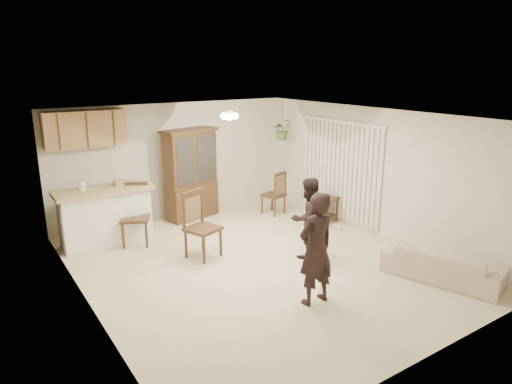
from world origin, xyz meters
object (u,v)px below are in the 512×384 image
sofa (443,258)px  chair_hutch_right (273,202)px  side_table (324,209)px  adult (316,243)px  chair_hutch_left (136,228)px  chair_bar (203,239)px  child (308,220)px  china_hutch (191,175)px

sofa → chair_hutch_right: size_ratio=1.88×
sofa → side_table: size_ratio=2.99×
adult → side_table: bearing=-136.1°
adult → chair_hutch_left: (-1.34, 3.56, -0.57)m
chair_hutch_right → side_table: bearing=103.0°
chair_bar → chair_hutch_left: bearing=102.5°
chair_hutch_left → chair_hutch_right: size_ratio=1.16×
chair_bar → child: bearing=-52.7°
side_table → adult: bearing=-134.1°
sofa → chair_hutch_right: (-0.26, 4.17, -0.09)m
side_table → chair_hutch_left: chair_hutch_left is taller
child → chair_bar: (-1.53, 1.00, -0.34)m
adult → china_hutch: china_hutch is taller
adult → chair_hutch_left: bearing=-71.3°
child → chair_hutch_left: size_ratio=1.17×
child → side_table: child is taller
chair_bar → chair_hutch_left: (-0.77, 1.24, -0.01)m
china_hutch → chair_hutch_left: size_ratio=1.71×
chair_hutch_right → child: bearing=52.4°
china_hutch → chair_bar: size_ratio=1.67×
side_table → chair_hutch_left: (-3.80, 1.02, 0.04)m
adult → child: 1.64m
chair_hutch_left → side_table: bearing=11.8°
chair_bar → sofa: bearing=-66.1°
china_hutch → child: bearing=-88.6°
side_table → chair_hutch_right: 1.21m
chair_bar → chair_hutch_right: chair_bar is taller
chair_hutch_left → child: bearing=-17.5°
china_hutch → chair_hutch_right: bearing=-37.6°
sofa → chair_hutch_left: bearing=22.9°
side_table → china_hutch: bearing=140.2°
sofa → side_table: (0.32, 3.11, -0.08)m
sofa → chair_bar: size_ratio=1.59×
child → chair_hutch_right: size_ratio=1.36×
side_table → child: bearing=-140.8°
sofa → chair_bar: (-2.71, 2.88, -0.03)m
adult → side_table: adult is taller
adult → chair_hutch_right: (1.88, 3.60, -0.62)m
chair_hutch_left → china_hutch: bearing=54.9°
china_hutch → chair_hutch_right: 1.96m
adult → chair_bar: size_ratio=1.53×
side_table → chair_bar: (-3.03, -0.23, 0.05)m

